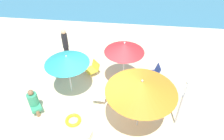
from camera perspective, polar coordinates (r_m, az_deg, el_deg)
The scene contains 14 objects.
ground_plane at distance 7.98m, azimuth -2.93°, elevation -9.43°, with size 40.00×40.00×0.00m, color beige.
umbrella_red at distance 7.75m, azimuth 3.44°, elevation 6.18°, with size 1.53×1.53×2.01m.
umbrella_teal at distance 7.62m, azimuth -12.38°, elevation 2.73°, with size 1.65×1.65×1.77m.
umbrella_orange at distance 6.07m, azimuth 8.17°, elevation -4.50°, with size 2.16×2.16×2.08m.
beach_chair_a at distance 9.44m, azimuth -15.05°, elevation 0.72°, with size 0.75×0.76×0.65m.
beach_chair_b at distance 9.13m, azimuth -5.24°, elevation 0.56°, with size 0.75×0.75×0.58m.
beach_chair_c at distance 7.87m, azimuth -2.65°, elevation -6.79°, with size 0.57×0.54×0.62m.
beach_chair_d at distance 9.04m, azimuth 11.53°, elevation -0.48°, with size 0.65×0.56×0.63m.
beach_chair_e at distance 9.46m, azimuth -10.59°, elevation 1.72°, with size 0.68×0.73×0.66m.
person_a at distance 7.92m, azimuth -20.83°, elevation -7.99°, with size 0.54×0.57×0.99m.
person_b at distance 9.77m, azimuth -12.66°, elevation 6.60°, with size 0.26×0.26×1.68m.
warning_sign at distance 6.84m, azimuth 18.87°, elevation -7.44°, with size 0.20×0.37×1.94m.
swim_ring at distance 7.56m, azimuth -10.65°, elevation -13.44°, with size 0.56×0.56×0.11m, color yellow.
beach_bag at distance 7.00m, azimuth -6.45°, elevation -17.61°, with size 0.28×0.16×0.31m, color silver.
Camera 1 is at (1.01, -5.19, 5.98)m, focal length 33.15 mm.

